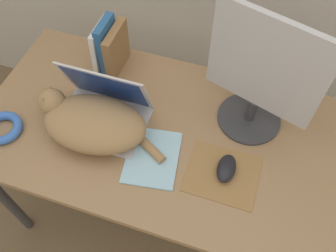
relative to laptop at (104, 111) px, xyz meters
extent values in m
cube|color=#93704C|center=(0.24, 0.01, -0.06)|extent=(1.42, 0.73, 0.03)
cylinder|color=#38383D|center=(-0.42, -0.30, -0.43)|extent=(0.04, 0.04, 0.72)
cylinder|color=#38383D|center=(-0.42, 0.33, -0.43)|extent=(0.04, 0.04, 0.72)
cylinder|color=#38383D|center=(0.90, 0.33, -0.43)|extent=(0.04, 0.04, 0.72)
cube|color=#B7B7BC|center=(0.00, -0.02, -0.04)|extent=(0.32, 0.23, 0.02)
cube|color=#28282D|center=(0.00, -0.03, -0.03)|extent=(0.26, 0.12, 0.00)
cube|color=#B7B7BC|center=(0.00, 0.05, 0.08)|extent=(0.32, 0.09, 0.22)
cube|color=navy|center=(0.00, 0.05, 0.08)|extent=(0.29, 0.07, 0.19)
ellipsoid|color=#99754C|center=(0.00, -0.07, 0.02)|extent=(0.39, 0.27, 0.13)
sphere|color=#99754C|center=(-0.17, -0.05, 0.05)|extent=(0.10, 0.10, 0.10)
cone|color=#99754C|center=(-0.18, -0.02, 0.08)|extent=(0.04, 0.04, 0.03)
cone|color=#99754C|center=(-0.18, -0.08, 0.08)|extent=(0.04, 0.04, 0.03)
cylinder|color=#99754C|center=(0.21, -0.08, -0.03)|extent=(0.14, 0.10, 0.03)
cylinder|color=#333338|center=(0.51, 0.17, -0.04)|extent=(0.23, 0.23, 0.01)
cylinder|color=#333338|center=(0.51, 0.17, 0.01)|extent=(0.04, 0.04, 0.10)
cube|color=#B2B2B7|center=(0.51, 0.17, 0.24)|extent=(0.38, 0.14, 0.36)
cube|color=navy|center=(0.52, 0.16, 0.24)|extent=(0.34, 0.11, 0.32)
cube|color=olive|center=(0.47, -0.09, -0.04)|extent=(0.24, 0.21, 0.00)
ellipsoid|color=black|center=(0.48, -0.07, -0.02)|extent=(0.06, 0.11, 0.04)
cube|color=white|center=(-0.12, 0.26, 0.06)|extent=(0.03, 0.15, 0.20)
cube|color=#285B93|center=(-0.09, 0.26, 0.07)|extent=(0.04, 0.13, 0.23)
cube|color=olive|center=(-0.05, 0.26, 0.05)|extent=(0.04, 0.17, 0.20)
torus|color=blue|center=(-0.33, -0.17, -0.03)|extent=(0.14, 0.14, 0.03)
cube|color=#99C6E0|center=(0.22, -0.10, -0.04)|extent=(0.21, 0.25, 0.01)
camera|label=1|loc=(0.47, -0.66, 1.04)|focal=38.00mm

